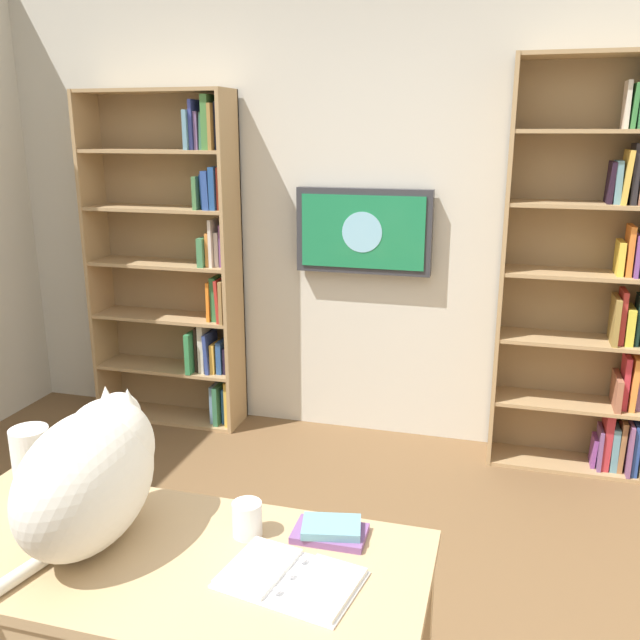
% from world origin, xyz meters
% --- Properties ---
extents(wall_back, '(4.52, 0.06, 2.70)m').
position_xyz_m(wall_back, '(0.00, -2.23, 1.35)').
color(wall_back, beige).
rests_on(wall_back, ground).
extents(bookshelf_left, '(0.80, 0.28, 2.13)m').
position_xyz_m(bookshelf_left, '(-1.27, -2.06, 1.05)').
color(bookshelf_left, tan).
rests_on(bookshelf_left, ground).
extents(bookshelf_right, '(0.92, 0.28, 2.00)m').
position_xyz_m(bookshelf_right, '(1.08, -2.06, 1.00)').
color(bookshelf_right, tan).
rests_on(bookshelf_right, ground).
extents(wall_mounted_tv, '(0.77, 0.07, 0.48)m').
position_xyz_m(wall_mounted_tv, '(-0.02, -2.15, 1.23)').
color(wall_mounted_tv, '#333338').
extents(desk, '(1.37, 0.60, 0.72)m').
position_xyz_m(desk, '(-0.01, 0.27, 0.61)').
color(desk, tan).
rests_on(desk, ground).
extents(cat, '(0.28, 0.61, 0.38)m').
position_xyz_m(cat, '(0.19, 0.22, 0.92)').
color(cat, silver).
rests_on(cat, desk).
extents(open_binder, '(0.36, 0.28, 0.02)m').
position_xyz_m(open_binder, '(-0.36, 0.26, 0.73)').
color(open_binder, white).
rests_on(open_binder, desk).
extents(paper_towel_roll, '(0.11, 0.11, 0.23)m').
position_xyz_m(paper_towel_roll, '(0.47, 0.11, 0.84)').
color(paper_towel_roll, white).
rests_on(paper_towel_roll, desk).
extents(coffee_mug, '(0.08, 0.08, 0.10)m').
position_xyz_m(coffee_mug, '(-0.19, 0.11, 0.77)').
color(coffee_mug, white).
rests_on(coffee_mug, desk).
extents(desk_book_stack, '(0.20, 0.14, 0.04)m').
position_xyz_m(desk_book_stack, '(-0.41, 0.06, 0.74)').
color(desk_book_stack, '#7A4C84').
rests_on(desk_book_stack, desk).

